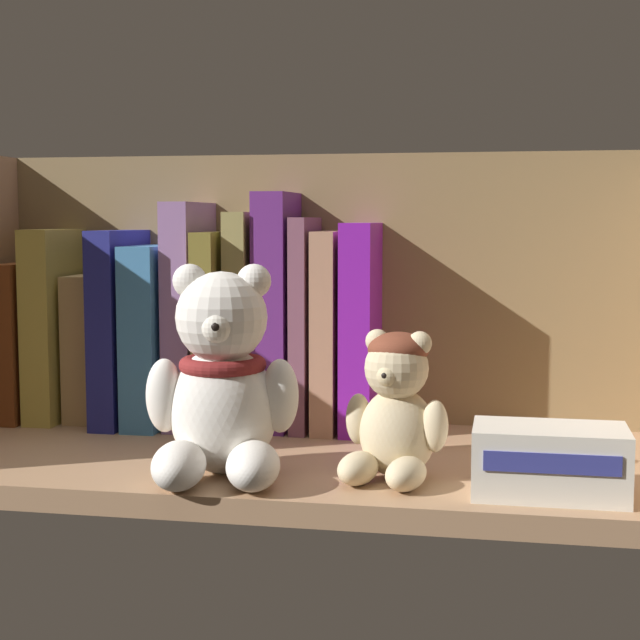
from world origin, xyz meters
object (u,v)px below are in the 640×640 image
at_px(book_5, 194,313).
at_px(book_6, 223,328).
at_px(book_1, 60,324).
at_px(teddy_bear_larger, 222,386).
at_px(book_3, 127,325).
at_px(book_7, 248,319).
at_px(small_product_box, 550,461).
at_px(book_4, 161,333).
at_px(book_11, 362,327).
at_px(book_8, 279,310).
at_px(book_9, 307,323).
at_px(teddy_bear_smaller, 395,409).
at_px(book_2, 95,347).
at_px(book_10, 331,330).
at_px(book_0, 31,339).

xyz_separation_m(book_5, book_6, (0.03, 0.00, -0.01)).
bearing_deg(book_1, teddy_bear_larger, -40.35).
relative_size(book_1, book_3, 1.00).
relative_size(book_7, small_product_box, 1.87).
height_order(book_4, small_product_box, book_4).
relative_size(book_3, book_11, 0.96).
relative_size(book_8, book_11, 1.15).
distance_m(book_7, teddy_bear_larger, 0.21).
xyz_separation_m(book_5, book_9, (0.12, 0.00, -0.01)).
xyz_separation_m(teddy_bear_larger, teddy_bear_smaller, (0.14, 0.02, -0.02)).
height_order(book_5, book_7, book_5).
distance_m(book_5, book_6, 0.03).
relative_size(book_2, book_7, 0.70).
bearing_deg(book_7, book_10, 0.00).
relative_size(book_7, book_9, 1.02).
height_order(book_2, book_11, book_11).
distance_m(book_0, book_10, 0.33).
height_order(book_5, book_11, book_5).
xyz_separation_m(book_6, small_product_box, (0.32, -0.21, -0.07)).
bearing_deg(book_7, small_product_box, -35.74).
bearing_deg(book_9, teddy_bear_larger, -98.34).
height_order(book_4, book_10, book_10).
distance_m(book_7, book_10, 0.09).
distance_m(book_3, book_5, 0.07).
relative_size(book_1, teddy_bear_larger, 1.15).
height_order(book_0, book_10, book_10).
height_order(book_3, book_8, book_8).
distance_m(book_9, book_10, 0.03).
bearing_deg(book_4, book_8, 0.00).
height_order(book_9, book_10, book_9).
relative_size(book_4, book_5, 0.81).
height_order(book_5, teddy_bear_smaller, book_5).
xyz_separation_m(book_5, book_11, (0.18, 0.00, -0.01)).
bearing_deg(book_0, book_8, 0.00).
relative_size(book_11, teddy_bear_smaller, 1.71).
bearing_deg(teddy_bear_smaller, book_10, 114.99).
relative_size(book_4, book_8, 0.78).
bearing_deg(book_11, book_8, 180.00).
relative_size(book_6, small_product_box, 1.70).
xyz_separation_m(book_1, teddy_bear_smaller, (0.38, -0.18, -0.04)).
distance_m(book_0, small_product_box, 0.58).
distance_m(book_2, book_9, 0.23).
height_order(book_7, small_product_box, book_7).
xyz_separation_m(book_1, book_2, (0.04, 0.00, -0.02)).
height_order(book_0, book_3, book_3).
relative_size(book_9, book_10, 1.07).
relative_size(book_1, book_10, 1.01).
distance_m(book_8, book_11, 0.09).
bearing_deg(book_0, book_4, 0.00).
bearing_deg(book_4, book_0, 180.00).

